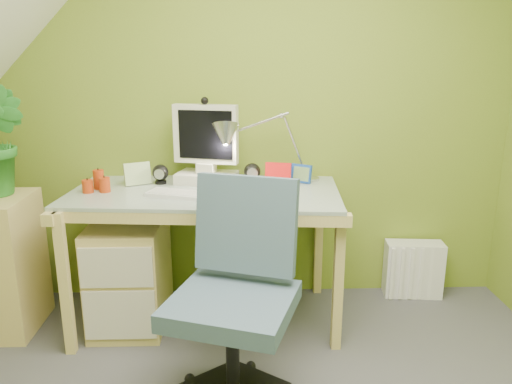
{
  "coord_description": "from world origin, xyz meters",
  "views": [
    {
      "loc": [
        -0.08,
        -1.48,
        1.52
      ],
      "look_at": [
        0.0,
        1.0,
        0.85
      ],
      "focal_mm": 35.0,
      "sensor_mm": 36.0,
      "label": 1
    }
  ],
  "objects_px": {
    "task_chair": "(232,300)",
    "radiator": "(413,269)",
    "desk_lamp": "(283,132)",
    "side_ledge": "(8,264)",
    "desk": "(207,257)",
    "monitor": "(206,142)"
  },
  "relations": [
    {
      "from": "task_chair",
      "to": "radiator",
      "type": "relative_size",
      "value": 2.85
    },
    {
      "from": "desk_lamp",
      "to": "task_chair",
      "type": "xyz_separation_m",
      "value": [
        -0.29,
        -0.96,
        -0.58
      ]
    },
    {
      "from": "side_ledge",
      "to": "task_chair",
      "type": "relative_size",
      "value": 0.75
    },
    {
      "from": "desk",
      "to": "monitor",
      "type": "xyz_separation_m",
      "value": [
        0.0,
        0.18,
        0.64
      ]
    },
    {
      "from": "desk_lamp",
      "to": "task_chair",
      "type": "height_order",
      "value": "desk_lamp"
    },
    {
      "from": "radiator",
      "to": "task_chair",
      "type": "bearing_deg",
      "value": -133.06
    },
    {
      "from": "monitor",
      "to": "task_chair",
      "type": "height_order",
      "value": "monitor"
    },
    {
      "from": "monitor",
      "to": "side_ledge",
      "type": "xyz_separation_m",
      "value": [
        -1.12,
        -0.23,
        -0.65
      ]
    },
    {
      "from": "monitor",
      "to": "radiator",
      "type": "distance_m",
      "value": 1.58
    },
    {
      "from": "monitor",
      "to": "task_chair",
      "type": "xyz_separation_m",
      "value": [
        0.16,
        -0.96,
        -0.52
      ]
    },
    {
      "from": "task_chair",
      "to": "desk_lamp",
      "type": "bearing_deg",
      "value": 91.8
    },
    {
      "from": "side_ledge",
      "to": "task_chair",
      "type": "bearing_deg",
      "value": -29.43
    },
    {
      "from": "desk_lamp",
      "to": "side_ledge",
      "type": "xyz_separation_m",
      "value": [
        -1.57,
        -0.23,
        -0.71
      ]
    },
    {
      "from": "desk",
      "to": "monitor",
      "type": "bearing_deg",
      "value": 94.71
    },
    {
      "from": "monitor",
      "to": "task_chair",
      "type": "bearing_deg",
      "value": -66.01
    },
    {
      "from": "side_ledge",
      "to": "desk_lamp",
      "type": "bearing_deg",
      "value": 8.51
    },
    {
      "from": "desk",
      "to": "task_chair",
      "type": "height_order",
      "value": "task_chair"
    },
    {
      "from": "monitor",
      "to": "side_ledge",
      "type": "height_order",
      "value": "monitor"
    },
    {
      "from": "task_chair",
      "to": "desk",
      "type": "bearing_deg",
      "value": 120.3
    },
    {
      "from": "radiator",
      "to": "side_ledge",
      "type": "bearing_deg",
      "value": -167.43
    },
    {
      "from": "radiator",
      "to": "desk_lamp",
      "type": "bearing_deg",
      "value": -169.12
    },
    {
      "from": "task_chair",
      "to": "radiator",
      "type": "distance_m",
      "value": 1.6
    }
  ]
}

